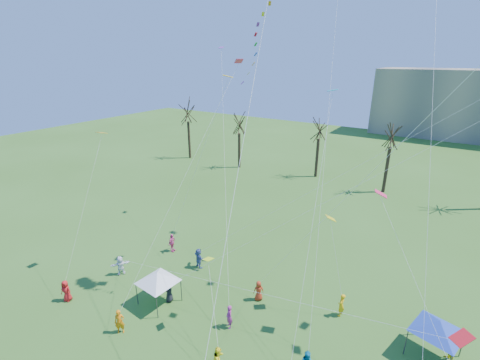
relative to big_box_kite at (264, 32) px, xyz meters
The scene contains 6 objects.
bare_tree_row 29.22m from the big_box_kite, 84.57° to the left, with size 70.78×8.48×10.79m.
big_box_kite is the anchor object (origin of this frame).
canopy_tent_white 18.45m from the big_box_kite, 133.11° to the right, with size 3.56×3.56×2.67m.
canopy_tent_blue 20.81m from the big_box_kite, ahead, with size 3.56×3.56×2.77m.
festival_crowd 18.79m from the big_box_kite, 82.71° to the right, with size 26.90×11.33×1.85m.
small_kites_aloft 6.68m from the big_box_kite, ahead, with size 27.09×22.29×34.88m.
Camera 1 is at (9.56, -9.93, 17.58)m, focal length 25.00 mm.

